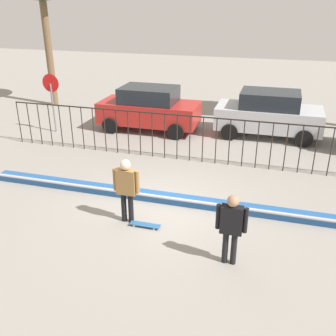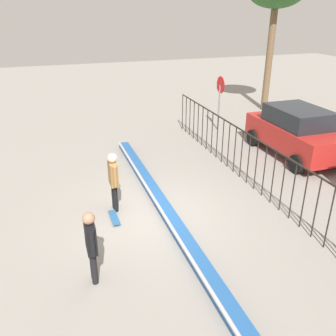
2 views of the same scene
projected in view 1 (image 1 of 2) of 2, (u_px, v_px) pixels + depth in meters
The scene contains 9 objects.
ground_plane at pixel (160, 208), 10.83m from camera, with size 60.00×60.00×0.00m, color gray.
bowl_coping_ledge at pixel (164, 198), 11.14m from camera, with size 11.00×0.40×0.27m.
perimeter_fence at pixel (190, 133), 13.56m from camera, with size 14.04×0.04×1.68m.
skateboarder at pixel (126, 185), 9.78m from camera, with size 0.71×0.27×1.75m.
skateboard at pixel (145, 225), 9.93m from camera, with size 0.80×0.20×0.07m.
camera_operator at pixel (231, 224), 8.21m from camera, with size 0.68×0.25×1.68m.
parked_car_red at pixel (149, 108), 16.85m from camera, with size 4.30×2.12×1.90m.
parked_car_silver at pixel (269, 114), 16.07m from camera, with size 4.30×2.12×1.90m.
stop_sign at pixel (52, 95), 16.34m from camera, with size 0.76×0.07×2.50m.
Camera 1 is at (2.86, -9.00, 5.42)m, focal length 41.33 mm.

